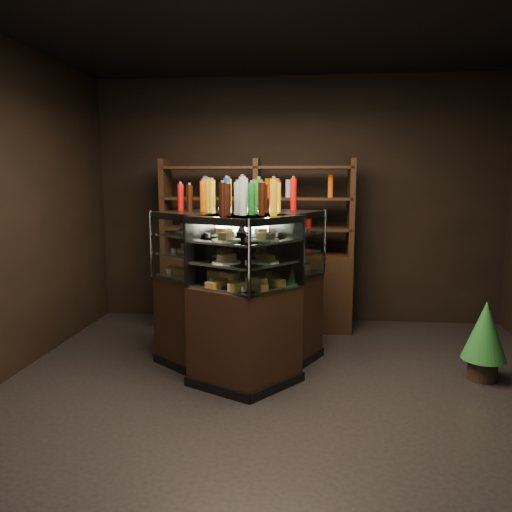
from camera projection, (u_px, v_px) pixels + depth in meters
The scene contains 7 objects.
ground at pixel (287, 405), 3.95m from camera, with size 5.00×5.00×0.00m, color black.
room_shell at pixel (289, 155), 3.66m from camera, with size 5.02×5.02×3.01m.
display_case at pixel (242, 319), 4.59m from camera, with size 1.67×1.52×1.48m.
food_display at pixel (242, 257), 4.50m from camera, with size 1.23×1.18×0.45m.
bottles_top at pixel (242, 197), 4.42m from camera, with size 1.06×1.04×0.30m.
potted_conifer at pixel (485, 329), 4.38m from camera, with size 0.38×0.38×0.81m.
back_shelving at pixel (257, 278), 5.92m from camera, with size 2.23×0.46×2.00m.
Camera 1 is at (0.15, -3.73, 1.76)m, focal length 35.00 mm.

